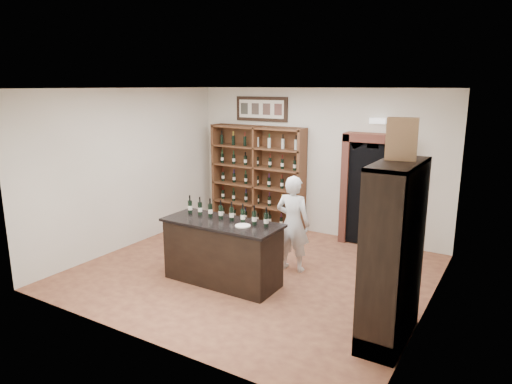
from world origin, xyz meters
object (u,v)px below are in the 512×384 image
side_cabinet (394,282)px  shopkeeper (293,224)px  wine_shelf (258,176)px  counter_bottle_0 (190,207)px  wine_crate (402,139)px  tasting_counter (222,252)px

side_cabinet → shopkeeper: (-2.01, 1.32, 0.06)m
wine_shelf → counter_bottle_0: bearing=-82.3°
wine_crate → shopkeeper: bearing=139.2°
tasting_counter → wine_shelf: bearing=110.6°
tasting_counter → wine_crate: (2.66, -0.16, 1.95)m
wine_shelf → tasting_counter: 3.19m
wine_shelf → shopkeeper: bearing=-46.5°
tasting_counter → counter_bottle_0: counter_bottle_0 is taller
tasting_counter → wine_crate: wine_crate is taller
side_cabinet → tasting_counter: bearing=173.7°
wine_crate → side_cabinet: bearing=-76.4°
wine_shelf → wine_crate: size_ratio=4.49×
shopkeeper → wine_crate: bearing=146.0°
counter_bottle_0 → shopkeeper: (1.43, 0.90, -0.30)m
counter_bottle_0 → side_cabinet: size_ratio=0.14×
wine_shelf → side_cabinet: size_ratio=1.00×
shopkeeper → wine_crate: wine_crate is taller
counter_bottle_0 → wine_crate: size_ratio=0.61×
tasting_counter → wine_crate: bearing=-3.4°
wine_shelf → side_cabinet: 5.02m
tasting_counter → side_cabinet: (2.72, -0.30, 0.26)m
shopkeeper → side_cabinet: bearing=143.9°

